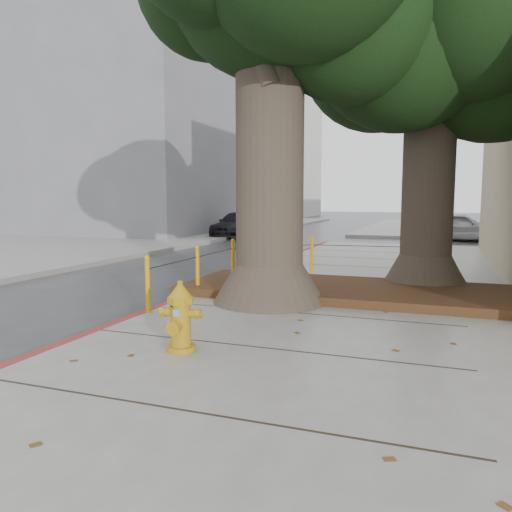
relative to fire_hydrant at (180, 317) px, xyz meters
The scene contains 12 objects.
ground 0.84m from the fire_hydrant, 51.25° to the left, with size 140.00×140.00×0.00m, color #28282B.
sidewalk_far 31.14m from the fire_hydrant, 78.18° to the left, with size 16.00×20.00×0.15m, color slate.
sidewalk_opposite 17.19m from the fire_hydrant, 142.44° to the left, with size 14.00×60.00×0.15m, color slate.
curb_red 3.42m from the fire_hydrant, 118.60° to the left, with size 0.14×26.00×0.16m, color maroon.
planter_bed 4.57m from the fire_hydrant, 73.69° to the left, with size 6.40×2.60×0.16m, color black.
building_far_grey 27.35m from the fire_hydrant, 123.05° to the left, with size 12.00×16.00×12.00m, color slate.
building_far_white 48.91m from the fire_hydrant, 110.08° to the left, with size 12.00×18.00×15.00m, color silver.
tree_far 7.90m from the fire_hydrant, 62.51° to the left, with size 4.50×3.80×7.17m.
bollard_ring 4.87m from the fire_hydrant, 95.74° to the left, with size 3.79×5.39×0.95m.
fire_hydrant is the anchor object (origin of this frame).
car_silver 20.51m from the fire_hydrant, 79.17° to the left, with size 1.62×4.03×1.37m, color #AFAFB4.
car_dark 20.03m from the fire_hydrant, 110.13° to the left, with size 1.82×4.47×1.30m, color black.
Camera 1 is at (2.54, -5.75, 2.02)m, focal length 35.00 mm.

